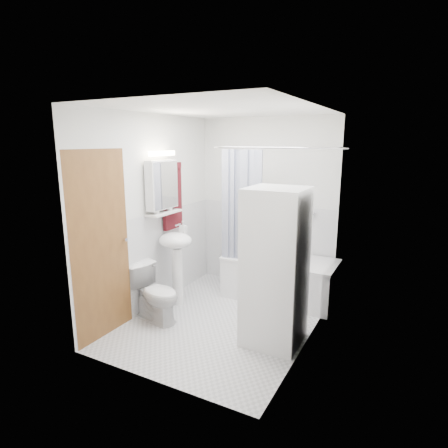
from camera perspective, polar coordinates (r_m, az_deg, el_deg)
The scene contains 20 objects.
floor at distance 4.57m, azimuth -0.10°, elevation -14.45°, with size 2.60×2.60×0.00m, color silver.
room_walls at distance 4.12m, azimuth -0.10°, elevation 4.32°, with size 2.60×2.60×2.60m.
wainscot at distance 4.58m, azimuth 1.63°, elevation -6.26°, with size 1.98×2.58×2.58m.
door at distance 4.32m, azimuth -14.83°, elevation -2.31°, with size 0.05×2.00×2.00m.
bathtub at distance 5.09m, azimuth 8.49°, elevation -7.91°, with size 1.47×0.69×0.56m.
tub_spout at distance 5.17m, azimuth 12.00°, elevation -1.11°, with size 0.04×0.04×0.12m, color silver.
curtain_rod at distance 4.51m, azimuth 7.94°, elevation 11.46°, with size 0.02×0.02×1.65m, color silver.
shower_curtain at distance 4.75m, azimuth 2.59°, elevation 2.52°, with size 0.55×0.02×1.45m.
sink at distance 4.79m, azimuth -7.32°, elevation -4.20°, with size 0.44×0.37×1.04m.
medicine_cabinet at distance 4.68m, azimuth -9.41°, elevation 6.11°, with size 0.13×0.50×0.71m.
shelf at distance 4.72m, azimuth -9.11°, elevation 1.69°, with size 0.18×0.54×0.03m, color silver.
shower_caddy at distance 5.10m, azimuth 12.65°, elevation 1.76°, with size 0.22×0.06×0.02m, color silver.
towel at distance 4.92m, azimuth -7.89°, elevation 4.40°, with size 0.07×0.36×0.88m.
washer_dryer at distance 3.87m, azimuth 7.76°, elevation -6.55°, with size 0.60×0.58×1.63m.
toilet at distance 4.54m, azimuth -10.40°, elevation -10.36°, with size 0.37×0.67×0.65m, color white.
soap_pump at distance 4.79m, azimuth -6.21°, elevation -1.13°, with size 0.08×0.17×0.08m, color gray.
shelf_bottle at distance 4.60m, azimuth -10.25°, elevation 1.96°, with size 0.07×0.18×0.07m, color gray.
shelf_cup at distance 4.81m, azimuth -8.28°, elevation 2.67°, with size 0.10×0.09×0.10m, color gray.
shampoo_a at distance 5.16m, azimuth 9.85°, elevation 2.86°, with size 0.13×0.17×0.13m, color gray.
shampoo_b at distance 5.13m, azimuth 11.12°, elevation 2.47°, with size 0.08×0.21×0.08m, color #2D2BAF.
Camera 1 is at (1.91, -3.60, 2.07)m, focal length 30.00 mm.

